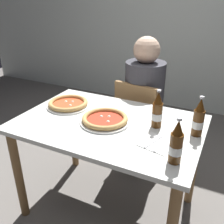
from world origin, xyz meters
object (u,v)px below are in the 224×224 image
object	(u,v)px
beer_bottle_center	(157,112)
pizza_marinara_far	(68,104)
beer_bottle_right	(198,119)
pizza_margherita_near	(105,119)
chair_behind_table	(140,120)
dining_table_main	(109,137)
diner_seated	(143,108)
beer_bottle_left	(176,144)
napkin_with_cutlery	(157,143)

from	to	relation	value
beer_bottle_center	pizza_marinara_far	bearing A→B (deg)	178.98
beer_bottle_right	pizza_margherita_near	bearing A→B (deg)	-170.14
chair_behind_table	pizza_margherita_near	size ratio (longest dim) A/B	2.59
dining_table_main	diner_seated	bearing A→B (deg)	88.89
beer_bottle_right	chair_behind_table	bearing A→B (deg)	135.66
diner_seated	beer_bottle_center	xyz separation A→B (m)	(0.29, -0.58, 0.27)
chair_behind_table	pizza_margherita_near	distance (m)	0.69
chair_behind_table	beer_bottle_right	xyz separation A→B (m)	(0.54, -0.53, 0.37)
chair_behind_table	beer_bottle_center	bearing A→B (deg)	126.82
beer_bottle_left	chair_behind_table	bearing A→B (deg)	119.81
dining_table_main	pizza_margherita_near	xyz separation A→B (m)	(-0.02, -0.02, 0.13)
chair_behind_table	beer_bottle_center	size ratio (longest dim) A/B	3.44
chair_behind_table	napkin_with_cutlery	bearing A→B (deg)	124.33
dining_table_main	beer_bottle_left	bearing A→B (deg)	-26.17
chair_behind_table	pizza_marinara_far	bearing A→B (deg)	61.23
diner_seated	pizza_margherita_near	xyz separation A→B (m)	(-0.03, -0.68, 0.19)
diner_seated	napkin_with_cutlery	xyz separation A→B (m)	(0.35, -0.77, 0.17)
chair_behind_table	beer_bottle_right	distance (m)	0.84
beer_bottle_left	beer_bottle_right	world-z (taller)	same
pizza_marinara_far	beer_bottle_left	xyz separation A→B (m)	(0.87, -0.33, 0.08)
dining_table_main	beer_bottle_right	world-z (taller)	beer_bottle_right
beer_bottle_left	napkin_with_cutlery	world-z (taller)	beer_bottle_left
napkin_with_cutlery	pizza_marinara_far	bearing A→B (deg)	164.81
beer_bottle_center	beer_bottle_right	bearing A→B (deg)	0.96
pizza_marinara_far	beer_bottle_right	size ratio (longest dim) A/B	1.28
dining_table_main	chair_behind_table	bearing A→B (deg)	89.69
dining_table_main	pizza_marinara_far	distance (m)	0.42
dining_table_main	napkin_with_cutlery	xyz separation A→B (m)	(0.36, -0.11, 0.12)
beer_bottle_center	beer_bottle_right	world-z (taller)	same
pizza_margherita_near	beer_bottle_right	size ratio (longest dim) A/B	1.33
napkin_with_cutlery	diner_seated	bearing A→B (deg)	114.47
chair_behind_table	pizza_marinara_far	size ratio (longest dim) A/B	2.68
diner_seated	beer_bottle_right	size ratio (longest dim) A/B	4.89
diner_seated	beer_bottle_center	size ratio (longest dim) A/B	4.89
beer_bottle_center	napkin_with_cutlery	world-z (taller)	beer_bottle_center
chair_behind_table	pizza_marinara_far	xyz separation A→B (m)	(-0.39, -0.52, 0.29)
beer_bottle_left	beer_bottle_center	size ratio (longest dim) A/B	1.00
dining_table_main	beer_bottle_center	xyz separation A→B (m)	(0.30, 0.08, 0.22)
dining_table_main	pizza_margherita_near	distance (m)	0.14
pizza_marinara_far	beer_bottle_left	bearing A→B (deg)	-20.72
dining_table_main	diner_seated	distance (m)	0.66
beer_bottle_left	beer_bottle_center	xyz separation A→B (m)	(-0.19, 0.32, 0.00)
napkin_with_cutlery	beer_bottle_center	bearing A→B (deg)	109.02
pizza_marinara_far	beer_bottle_right	bearing A→B (deg)	-0.49
dining_table_main	pizza_margherita_near	world-z (taller)	pizza_margherita_near
diner_seated	chair_behind_table	bearing A→B (deg)	-100.86
pizza_marinara_far	beer_bottle_center	size ratio (longest dim) A/B	1.28
dining_table_main	beer_bottle_right	bearing A→B (deg)	8.49
chair_behind_table	pizza_margherita_near	world-z (taller)	chair_behind_table
diner_seated	beer_bottle_left	distance (m)	1.06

